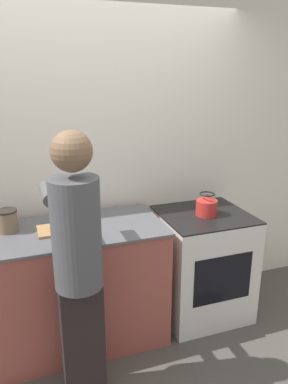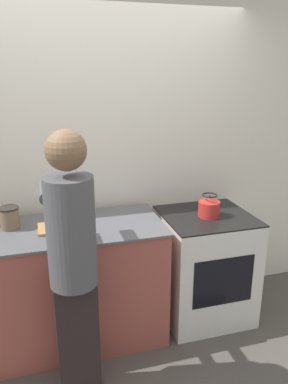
{
  "view_description": "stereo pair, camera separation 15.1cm",
  "coord_description": "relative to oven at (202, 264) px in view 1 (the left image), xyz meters",
  "views": [
    {
      "loc": [
        -0.58,
        -2.18,
        2.01
      ],
      "look_at": [
        0.28,
        0.23,
        1.19
      ],
      "focal_mm": 35.0,
      "sensor_mm": 36.0,
      "label": 1
    },
    {
      "loc": [
        -0.43,
        -2.22,
        2.01
      ],
      "look_at": [
        0.28,
        0.23,
        1.19
      ],
      "focal_mm": 35.0,
      "sensor_mm": 36.0,
      "label": 2
    }
  ],
  "objects": [
    {
      "name": "person",
      "position": [
        -1.12,
        -0.53,
        0.51
      ],
      "size": [
        0.32,
        0.57,
        1.72
      ],
      "color": "black",
      "rests_on": "ground_plane"
    },
    {
      "name": "counter",
      "position": [
        -1.23,
        -0.01,
        0.02
      ],
      "size": [
        1.63,
        0.67,
        0.94
      ],
      "color": "#9E4C42",
      "rests_on": "ground_plane"
    },
    {
      "name": "canister_jar",
      "position": [
        -1.5,
        0.09,
        0.57
      ],
      "size": [
        0.14,
        0.14,
        0.16
      ],
      "color": "#756047",
      "rests_on": "counter"
    },
    {
      "name": "oven",
      "position": [
        0.0,
        0.0,
        0.0
      ],
      "size": [
        0.71,
        0.67,
        0.91
      ],
      "color": "silver",
      "rests_on": "ground_plane"
    },
    {
      "name": "wall_back",
      "position": [
        -0.84,
        0.4,
        0.85
      ],
      "size": [
        8.0,
        0.05,
        2.6
      ],
      "color": "silver",
      "rests_on": "ground_plane"
    },
    {
      "name": "cutting_board",
      "position": [
        -1.16,
        -0.02,
        0.49
      ],
      "size": [
        0.31,
        0.22,
        0.02
      ],
      "color": "#A87A4C",
      "rests_on": "counter"
    },
    {
      "name": "knife",
      "position": [
        -1.14,
        -0.01,
        0.51
      ],
      "size": [
        0.2,
        0.04,
        0.01
      ],
      "rotation": [
        0.0,
        0.0,
        0.03
      ],
      "color": "silver",
      "rests_on": "cutting_board"
    },
    {
      "name": "kettle",
      "position": [
        0.0,
        -0.03,
        0.53
      ],
      "size": [
        0.17,
        0.17,
        0.18
      ],
      "color": "red",
      "rests_on": "oven"
    },
    {
      "name": "ground_plane",
      "position": [
        -0.84,
        -0.34,
        -0.45
      ],
      "size": [
        12.0,
        12.0,
        0.0
      ],
      "primitive_type": "plane",
      "color": "#4C4742"
    }
  ]
}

